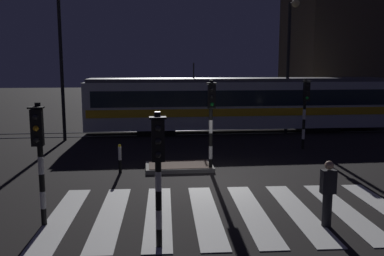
{
  "coord_description": "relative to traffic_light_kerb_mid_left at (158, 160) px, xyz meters",
  "views": [
    {
      "loc": [
        -2.23,
        -13.74,
        4.1
      ],
      "look_at": [
        -0.32,
        3.53,
        1.4
      ],
      "focal_mm": 38.89,
      "sensor_mm": 36.0,
      "label": 1
    }
  ],
  "objects": [
    {
      "name": "ground_plane",
      "position": [
        1.99,
        4.96,
        -2.03
      ],
      "size": [
        120.0,
        120.0,
        0.0
      ],
      "primitive_type": "plane",
      "color": "black"
    },
    {
      "name": "rail_near",
      "position": [
        1.99,
        14.86,
        -2.01
      ],
      "size": [
        80.0,
        0.12,
        0.03
      ],
      "primitive_type": "cube",
      "color": "#59595E",
      "rests_on": "ground"
    },
    {
      "name": "rail_far",
      "position": [
        1.99,
        16.29,
        -2.01
      ],
      "size": [
        80.0,
        0.12,
        0.03
      ],
      "primitive_type": "cube",
      "color": "#59595E",
      "rests_on": "ground"
    },
    {
      "name": "crosswalk_zebra",
      "position": [
        1.99,
        2.01,
        -2.02
      ],
      "size": [
        9.99,
        5.23,
        0.02
      ],
      "color": "silver",
      "rests_on": "ground"
    },
    {
      "name": "traffic_island",
      "position": [
        1.01,
        7.1,
        -1.94
      ],
      "size": [
        2.62,
        1.55,
        0.18
      ],
      "color": "slate",
      "rests_on": "ground"
    },
    {
      "name": "traffic_light_kerb_mid_left",
      "position": [
        0.0,
        0.0,
        0.0
      ],
      "size": [
        0.36,
        0.42,
        3.08
      ],
      "color": "black",
      "rests_on": "ground"
    },
    {
      "name": "traffic_light_corner_far_right",
      "position": [
        7.3,
        10.21,
        0.2
      ],
      "size": [
        0.36,
        0.42,
        3.38
      ],
      "color": "black",
      "rests_on": "ground"
    },
    {
      "name": "traffic_light_median_centre",
      "position": [
        2.17,
        6.45,
        0.28
      ],
      "size": [
        0.36,
        0.42,
        3.5
      ],
      "color": "black",
      "rests_on": "ground"
    },
    {
      "name": "traffic_light_corner_near_left",
      "position": [
        -2.89,
        1.61,
        0.05
      ],
      "size": [
        0.36,
        0.42,
        3.16
      ],
      "color": "black",
      "rests_on": "ground"
    },
    {
      "name": "street_lamp_trackside_right",
      "position": [
        7.92,
        14.42,
        2.73
      ],
      "size": [
        0.44,
        1.21,
        7.56
      ],
      "color": "black",
      "rests_on": "ground"
    },
    {
      "name": "street_lamp_trackside_left",
      "position": [
        -4.63,
        13.63,
        2.8
      ],
      "size": [
        0.44,
        1.21,
        7.68
      ],
      "color": "black",
      "rests_on": "ground"
    },
    {
      "name": "tram",
      "position": [
        5.25,
        15.57,
        -0.28
      ],
      "size": [
        18.13,
        2.58,
        4.15
      ],
      "color": "silver",
      "rests_on": "ground"
    },
    {
      "name": "pedestrian_waiting_at_kerb",
      "position": [
        4.26,
        0.83,
        -1.15
      ],
      "size": [
        0.36,
        0.24,
        1.71
      ],
      "color": "black",
      "rests_on": "ground"
    },
    {
      "name": "bollard_island_edge",
      "position": [
        -1.26,
        6.72,
        -1.47
      ],
      "size": [
        0.12,
        0.12,
        1.11
      ],
      "color": "black",
      "rests_on": "ground"
    },
    {
      "name": "building_backdrop",
      "position": [
        18.31,
        24.54,
        4.4
      ],
      "size": [
        12.94,
        8.0,
        12.85
      ],
      "primitive_type": "cube",
      "color": "#42382D",
      "rests_on": "ground"
    }
  ]
}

